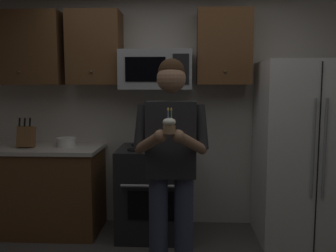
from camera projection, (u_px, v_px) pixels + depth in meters
wall_back at (171, 109)px, 3.97m from camera, size 4.40×0.10×2.60m
oven_range at (156, 191)px, 3.68m from camera, size 0.76×0.70×0.93m
microwave at (156, 70)px, 3.66m from camera, size 0.74×0.41×0.40m
refrigerator at (304, 152)px, 3.52m from camera, size 0.90×0.75×1.80m
cabinet_row_upper at (102, 49)px, 3.72m from camera, size 2.78×0.36×0.76m
counter_left at (35, 189)px, 3.77m from camera, size 1.44×0.66×0.92m
knife_block at (26, 137)px, 3.66m from camera, size 0.16×0.15×0.32m
bowl_large_white at (66, 142)px, 3.71m from camera, size 0.21×0.21×0.10m
person at (171, 159)px, 2.71m from camera, size 0.60×0.48×1.76m
cupcake at (169, 125)px, 2.35m from camera, size 0.09×0.09×0.17m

